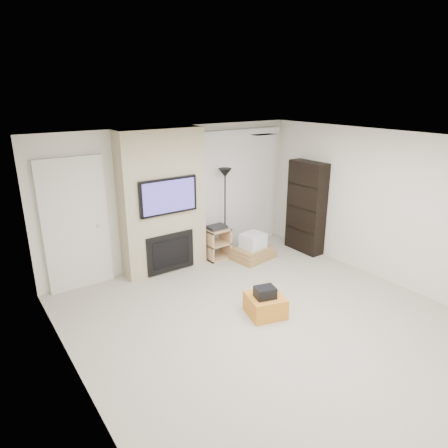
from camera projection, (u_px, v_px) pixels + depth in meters
floor at (274, 325)px, 5.51m from camera, size 5.00×5.50×0.00m
ceiling at (282, 143)px, 4.71m from camera, size 5.00×5.50×0.00m
wall_back at (175, 196)px, 7.24m from camera, size 5.00×0.00×2.50m
wall_left at (80, 296)px, 3.75m from camera, size 0.00×5.50×2.50m
wall_right at (392, 209)px, 6.47m from camera, size 0.00×5.50×2.50m
hvac_vent at (264, 135)px, 5.55m from camera, size 0.35×0.18×0.01m
ottoman at (265, 305)px, 5.74m from camera, size 0.62×0.62×0.30m
black_bag at (265, 292)px, 5.62m from camera, size 0.33×0.29×0.16m
fireplace_wall at (163, 203)px, 6.89m from camera, size 1.50×0.47×2.50m
entry_door at (76, 226)px, 6.30m from camera, size 1.02×0.11×2.14m
vertical_blinds at (238, 186)px, 7.96m from camera, size 1.98×0.10×2.37m
floor_lamp at (225, 188)px, 7.50m from camera, size 0.25×0.25×1.71m
av_stand at (217, 241)px, 7.61m from camera, size 0.45×0.38×0.66m
box_stack at (253, 249)px, 7.64m from camera, size 0.83×0.67×0.51m
bookshelf at (306, 207)px, 7.83m from camera, size 0.30×0.80×1.80m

